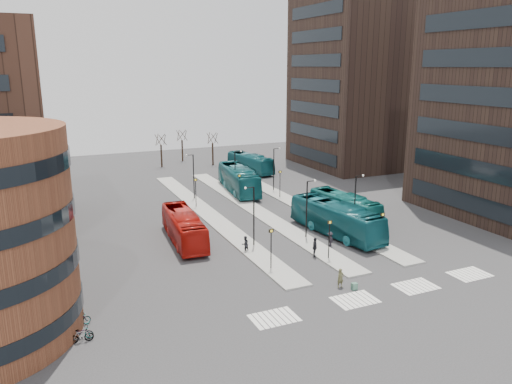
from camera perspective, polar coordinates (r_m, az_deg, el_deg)
name	(u,v)px	position (r m, az deg, el deg)	size (l,w,h in m)	color
ground	(399,320)	(38.14, 16.07, -13.93)	(160.00, 160.00, 0.00)	#2B2B2D
island_left	(209,215)	(60.84, -5.35, -2.62)	(2.50, 45.00, 0.15)	gray
island_mid	(254,209)	(62.92, -0.18, -1.98)	(2.50, 45.00, 0.15)	gray
island_right	(296,204)	(65.50, 4.63, -1.38)	(2.50, 45.00, 0.15)	gray
suitcase	(354,286)	(41.90, 11.17, -10.54)	(0.45, 0.36, 0.57)	navy
red_bus	(184,227)	(51.85, -8.26, -3.97)	(2.65, 11.34, 3.16)	#B3140D
teal_bus_a	(336,219)	(54.06, 9.14, -3.04)	(2.97, 12.69, 3.53)	#12525B
teal_bus_b	(238,179)	(71.63, -2.01, 1.46)	(3.06, 13.10, 3.65)	#135A60
teal_bus_c	(345,206)	(60.08, 10.11, -1.58)	(2.53, 10.80, 3.01)	#146462
teal_bus_d	(250,163)	(85.22, -0.67, 3.35)	(2.63, 11.22, 3.13)	#12545D
traveller	(341,278)	(41.88, 9.63, -9.68)	(0.59, 0.39, 1.63)	brown
commuter_a	(245,244)	(48.76, -1.26, -5.97)	(0.79, 0.61, 1.62)	black
commuter_b	(315,247)	(47.86, 6.75, -6.30)	(1.11, 0.46, 1.89)	black
commuter_c	(330,239)	(50.83, 8.47, -5.35)	(0.97, 0.56, 1.50)	black
bicycle_near	(80,332)	(36.34, -19.42, -14.89)	(0.60, 1.72, 0.90)	gray
bicycle_mid	(81,336)	(35.86, -19.34, -15.26)	(0.44, 1.56, 0.94)	gray
bicycle_far	(78,321)	(37.83, -19.66, -13.68)	(0.62, 1.77, 0.93)	gray
crosswalk_stripes	(384,293)	(41.89, 14.39, -11.15)	(22.35, 2.40, 0.01)	silver
tower_far	(362,81)	(92.93, 12.07, 12.29)	(20.12, 20.00, 30.00)	black
sign_poles	(277,206)	(56.03, 2.36, -1.56)	(12.45, 22.12, 3.65)	black
lamp_posts	(266,185)	(60.53, 1.14, 0.79)	(14.04, 20.24, 6.12)	black
bare_trees	(185,150)	(92.64, -8.06, 4.82)	(10.97, 8.14, 5.90)	black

